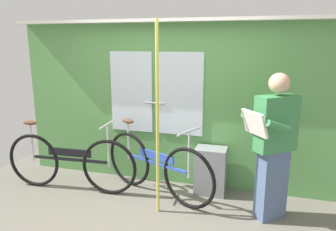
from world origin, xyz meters
name	(u,v)px	position (x,y,z in m)	size (l,w,h in m)	color
ground_plane	(144,223)	(0.00, 0.00, -0.02)	(5.34, 3.82, 0.04)	#666056
train_door_wall	(170,101)	(-0.01, 1.10, 1.16)	(4.34, 0.28, 2.22)	#56934C
bicycle_near_door	(70,162)	(-1.20, 0.46, 0.39)	(1.83, 0.44, 0.95)	black
bicycle_leaning_behind	(156,166)	(-0.06, 0.64, 0.40)	(1.63, 0.77, 0.96)	black
passenger_reading_newspaper	(274,145)	(1.33, 0.47, 0.86)	(0.61, 0.59, 1.63)	slate
trash_bin_by_wall	(211,171)	(0.60, 0.89, 0.31)	(0.39, 0.28, 0.62)	gray
handrail_pole	(157,121)	(0.09, 0.25, 1.09)	(0.04, 0.04, 2.18)	#C6C14C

